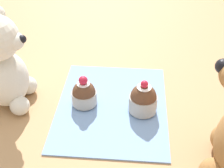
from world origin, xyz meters
The scene contains 5 objects.
ground_plane centered at (0.00, 0.00, 0.00)m, with size 4.00×4.00×0.00m, color tan.
knitted_placemat centered at (0.00, 0.00, 0.00)m, with size 0.27×0.22×0.01m, color #7A9ED1.
teddy_bear_cream centered at (0.00, 0.20, 0.09)m, with size 0.10×0.10×0.19m.
cupcake_near_cream_bear centered at (0.00, 0.05, 0.03)m, with size 0.05×0.05×0.06m.
cupcake_near_tan_bear centered at (-0.01, -0.06, 0.03)m, with size 0.05×0.05×0.07m.
Camera 1 is at (-0.47, -0.04, 0.41)m, focal length 50.00 mm.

